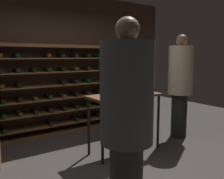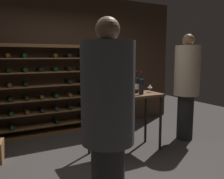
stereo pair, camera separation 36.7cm
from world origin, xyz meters
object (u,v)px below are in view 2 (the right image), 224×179
(wine_bottle_red_label, at_px, (141,86))
(wine_bottle_amber_reserve, at_px, (117,88))
(wine_glass_stemmed_right, at_px, (108,91))
(wine_bottle_gold_foil, at_px, (137,85))
(wine_glass_stemmed_left, at_px, (150,87))
(person_guest_plum_blouse, at_px, (187,82))
(person_bystander_dark_jacket, at_px, (108,117))
(tasting_table, at_px, (126,102))
(wine_rack, at_px, (62,89))

(wine_bottle_red_label, xyz_separation_m, wine_bottle_amber_reserve, (-0.45, 0.01, -0.01))
(wine_bottle_red_label, bearing_deg, wine_glass_stemmed_right, 174.82)
(wine_bottle_gold_foil, xyz_separation_m, wine_glass_stemmed_left, (0.24, -0.05, -0.04))
(person_guest_plum_blouse, relative_size, wine_bottle_red_label, 5.22)
(person_bystander_dark_jacket, bearing_deg, tasting_table, 154.05)
(person_guest_plum_blouse, height_order, wine_bottle_gold_foil, person_guest_plum_blouse)
(person_guest_plum_blouse, bearing_deg, wine_glass_stemmed_left, -27.18)
(wine_glass_stemmed_left, bearing_deg, wine_glass_stemmed_right, -176.17)
(person_bystander_dark_jacket, xyz_separation_m, person_guest_plum_blouse, (2.39, 1.43, 0.04))
(person_guest_plum_blouse, height_order, wine_bottle_red_label, person_guest_plum_blouse)
(wine_rack, height_order, wine_bottle_red_label, wine_rack)
(person_guest_plum_blouse, relative_size, wine_bottle_amber_reserve, 5.32)
(person_bystander_dark_jacket, bearing_deg, wine_bottle_red_label, 146.51)
(tasting_table, height_order, wine_bottle_gold_foil, wine_bottle_gold_foil)
(person_bystander_dark_jacket, relative_size, wine_glass_stemmed_right, 14.66)
(person_guest_plum_blouse, relative_size, wine_glass_stemmed_left, 14.55)
(wine_rack, height_order, person_guest_plum_blouse, person_guest_plum_blouse)
(wine_bottle_amber_reserve, height_order, wine_glass_stemmed_left, wine_bottle_amber_reserve)
(wine_bottle_gold_foil, relative_size, wine_glass_stemmed_left, 2.79)
(wine_glass_stemmed_right, relative_size, wine_glass_stemmed_left, 0.95)
(wine_bottle_gold_foil, bearing_deg, wine_rack, 120.53)
(tasting_table, xyz_separation_m, wine_bottle_gold_foil, (0.26, 0.07, 0.26))
(tasting_table, relative_size, wine_bottle_amber_reserve, 3.29)
(wine_bottle_amber_reserve, bearing_deg, person_bystander_dark_jacket, -122.33)
(wine_rack, xyz_separation_m, person_guest_plum_blouse, (1.92, -1.53, 0.19))
(wine_rack, distance_m, wine_glass_stemmed_left, 1.87)
(wine_bottle_amber_reserve, bearing_deg, wine_bottle_red_label, -0.70)
(person_guest_plum_blouse, relative_size, wine_glass_stemmed_right, 15.24)
(wine_rack, distance_m, wine_glass_stemmed_right, 1.59)
(person_guest_plum_blouse, xyz_separation_m, wine_glass_stemmed_left, (-0.83, 0.02, -0.03))
(tasting_table, relative_size, wine_bottle_red_label, 3.22)
(wine_rack, xyz_separation_m, person_bystander_dark_jacket, (-0.46, -2.95, 0.15))
(wine_rack, xyz_separation_m, wine_glass_stemmed_left, (1.10, -1.50, 0.16))
(wine_bottle_amber_reserve, bearing_deg, tasting_table, 21.36)
(wine_rack, distance_m, wine_bottle_gold_foil, 1.70)
(wine_rack, xyz_separation_m, wine_glass_stemmed_right, (0.26, -1.56, 0.15))
(wine_rack, height_order, wine_bottle_amber_reserve, wine_rack)
(wine_glass_stemmed_left, bearing_deg, wine_bottle_gold_foil, 168.92)
(person_bystander_dark_jacket, bearing_deg, wine_bottle_amber_reserve, 158.36)
(wine_rack, height_order, tasting_table, wine_rack)
(tasting_table, bearing_deg, wine_bottle_gold_foil, 14.79)
(wine_rack, bearing_deg, wine_bottle_red_label, -62.40)
(wine_bottle_amber_reserve, distance_m, wine_bottle_gold_foil, 0.49)
(wine_bottle_amber_reserve, bearing_deg, person_guest_plum_blouse, 2.92)
(tasting_table, relative_size, person_guest_plum_blouse, 0.62)
(tasting_table, bearing_deg, wine_glass_stemmed_left, 2.42)
(tasting_table, bearing_deg, wine_bottle_amber_reserve, -158.64)
(wine_bottle_red_label, height_order, wine_glass_stemmed_left, wine_bottle_red_label)
(wine_rack, distance_m, tasting_table, 1.64)
(wine_rack, bearing_deg, person_bystander_dark_jacket, -98.93)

